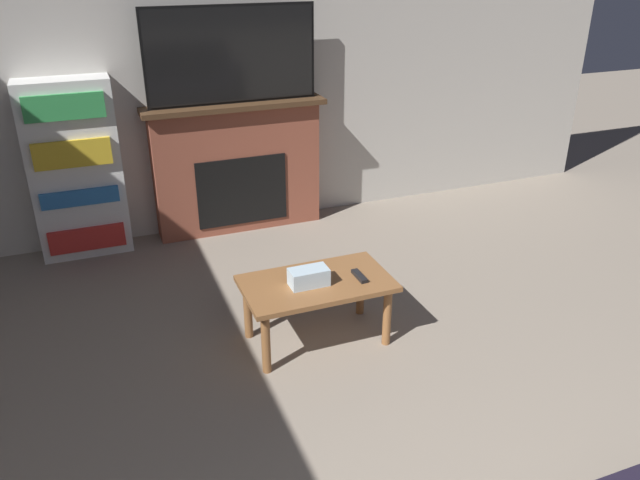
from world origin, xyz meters
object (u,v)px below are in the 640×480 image
(fireplace, at_px, (238,167))
(coffee_table, at_px, (317,290))
(tv, at_px, (232,55))
(bookshelf, at_px, (76,170))

(fireplace, xyz_separation_m, coffee_table, (-0.01, -1.78, -0.19))
(fireplace, bearing_deg, tv, -90.00)
(fireplace, distance_m, tv, 0.88)
(bookshelf, bearing_deg, fireplace, 1.13)
(tv, relative_size, bookshelf, 0.99)
(tv, distance_m, bookshelf, 1.42)
(fireplace, bearing_deg, bookshelf, -178.87)
(fireplace, relative_size, tv, 1.10)
(fireplace, relative_size, bookshelf, 1.09)
(coffee_table, height_order, bookshelf, bookshelf)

